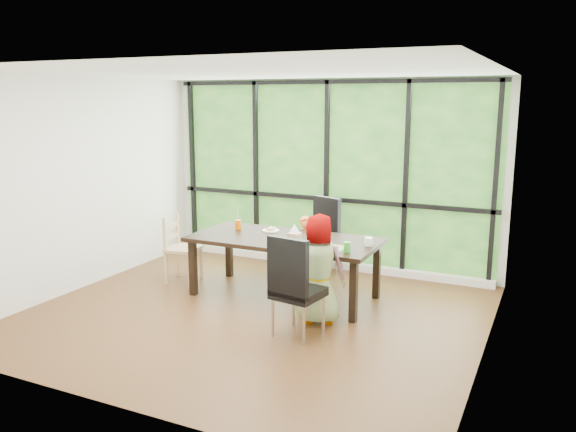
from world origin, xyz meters
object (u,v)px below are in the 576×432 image
object	(u,v)px
chair_window_leather	(317,237)
chair_end_beech	(183,249)
white_mug	(369,242)
tissue_box	(294,238)
plate_near	(327,247)
green_cup	(347,247)
child_older	(317,269)
plate_far	(271,230)
dining_table	(284,267)
child_toddler	(305,249)
orange_cup	(238,225)
chair_interior_leather	(298,285)

from	to	relation	value
chair_window_leather	chair_end_beech	xyz separation A→B (m)	(-1.51, -1.04, -0.09)
white_mug	tissue_box	xyz separation A→B (m)	(-0.84, -0.23, 0.01)
plate_near	green_cup	size ratio (longest dim) A/B	2.01
child_older	chair_end_beech	bearing A→B (deg)	-36.56
plate_near	green_cup	world-z (taller)	green_cup
tissue_box	plate_far	bearing A→B (deg)	141.34
dining_table	child_toddler	xyz separation A→B (m)	(0.00, 0.64, 0.07)
chair_end_beech	green_cup	size ratio (longest dim) A/B	7.45
white_mug	dining_table	bearing A→B (deg)	-176.06
child_older	white_mug	size ratio (longest dim) A/B	12.62
plate_far	tissue_box	bearing A→B (deg)	-38.66
child_older	green_cup	bearing A→B (deg)	-153.91
child_older	orange_cup	world-z (taller)	child_older
dining_table	orange_cup	distance (m)	0.89
chair_window_leather	chair_interior_leather	world-z (taller)	same
green_cup	white_mug	xyz separation A→B (m)	(0.12, 0.40, -0.01)
child_toddler	green_cup	xyz separation A→B (m)	(0.93, -0.97, 0.36)
chair_window_leather	white_mug	size ratio (longest dim) A/B	11.21
white_mug	child_older	bearing A→B (deg)	-118.86
chair_interior_leather	chair_window_leather	bearing A→B (deg)	-63.79
chair_interior_leather	child_older	bearing A→B (deg)	-84.47
chair_end_beech	white_mug	world-z (taller)	chair_end_beech
chair_end_beech	dining_table	bearing A→B (deg)	-97.84
chair_window_leather	plate_far	size ratio (longest dim) A/B	4.96
plate_far	orange_cup	bearing A→B (deg)	-168.74
child_older	white_mug	bearing A→B (deg)	-140.55
chair_interior_leather	chair_end_beech	xyz separation A→B (m)	(-2.15, 1.00, -0.09)
chair_interior_leather	plate_far	bearing A→B (deg)	-44.04
plate_near	chair_end_beech	bearing A→B (deg)	174.37
chair_end_beech	orange_cup	size ratio (longest dim) A/B	7.47
plate_near	green_cup	bearing A→B (deg)	-19.08
chair_window_leather	plate_near	distance (m)	1.42
dining_table	chair_end_beech	world-z (taller)	chair_end_beech
chair_window_leather	child_older	size ratio (longest dim) A/B	0.89
dining_table	tissue_box	distance (m)	0.51
dining_table	white_mug	xyz separation A→B (m)	(1.05, 0.07, 0.42)
white_mug	orange_cup	bearing A→B (deg)	176.73
plate_far	tissue_box	distance (m)	0.68
white_mug	plate_near	bearing A→B (deg)	-141.65
chair_interior_leather	plate_near	world-z (taller)	chair_interior_leather
dining_table	chair_window_leather	world-z (taller)	chair_window_leather
dining_table	chair_interior_leather	xyz separation A→B (m)	(0.66, -1.03, 0.17)
orange_cup	white_mug	bearing A→B (deg)	-3.27
plate_far	white_mug	distance (m)	1.38
chair_interior_leather	green_cup	world-z (taller)	chair_interior_leather
green_cup	tissue_box	size ratio (longest dim) A/B	0.88
dining_table	plate_far	size ratio (longest dim) A/B	10.61
plate_near	orange_cup	world-z (taller)	orange_cup
child_toddler	plate_far	bearing A→B (deg)	-129.59
chair_interior_leather	chair_end_beech	size ratio (longest dim) A/B	1.20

